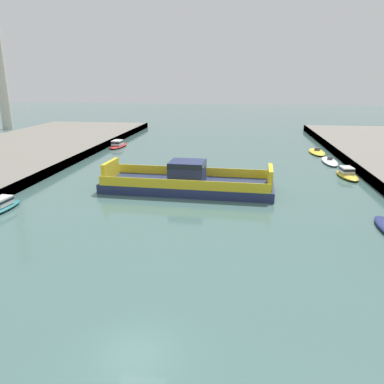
{
  "coord_description": "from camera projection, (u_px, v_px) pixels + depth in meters",
  "views": [
    {
      "loc": [
        4.72,
        -15.04,
        13.05
      ],
      "look_at": [
        0.0,
        21.53,
        2.0
      ],
      "focal_mm": 35.18,
      "sensor_mm": 36.0,
      "label": 1
    }
  ],
  "objects": [
    {
      "name": "moored_boat_mid_right",
      "position": [
        347.0,
        174.0,
        52.27
      ],
      "size": [
        2.77,
        6.34,
        1.37
      ],
      "color": "yellow",
      "rests_on": "ground"
    },
    {
      "name": "ground_plane",
      "position": [
        136.0,
        354.0,
        18.61
      ],
      "size": [
        400.0,
        400.0,
        0.0
      ],
      "primitive_type": "plane",
      "color": "#476B66"
    },
    {
      "name": "moored_boat_near_left",
      "position": [
        330.0,
        161.0,
        61.36
      ],
      "size": [
        2.36,
        7.54,
        1.0
      ],
      "color": "white",
      "rests_on": "ground"
    },
    {
      "name": "moored_boat_far_right",
      "position": [
        317.0,
        152.0,
        69.28
      ],
      "size": [
        2.74,
        7.53,
        1.0
      ],
      "color": "yellow",
      "rests_on": "ground"
    },
    {
      "name": "chain_ferry",
      "position": [
        187.0,
        182.0,
        45.75
      ],
      "size": [
        20.97,
        7.74,
        3.68
      ],
      "color": "navy",
      "rests_on": "ground"
    },
    {
      "name": "moored_boat_upstream_b",
      "position": [
        118.0,
        144.0,
        75.53
      ],
      "size": [
        2.61,
        7.36,
        1.43
      ],
      "color": "red",
      "rests_on": "ground"
    },
    {
      "name": "moored_boat_upstream_a",
      "position": [
        0.0,
        206.0,
        38.8
      ],
      "size": [
        2.36,
        6.4,
        1.35
      ],
      "color": "#237075",
      "rests_on": "ground"
    }
  ]
}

